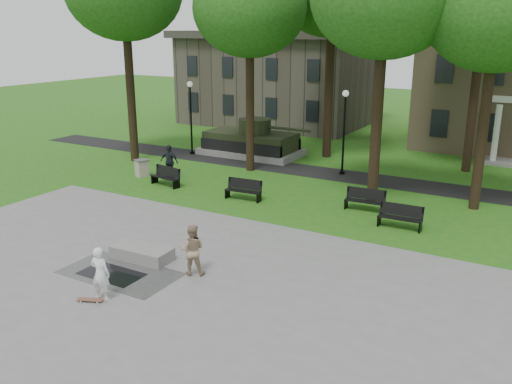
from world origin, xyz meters
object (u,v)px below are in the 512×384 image
(friend_watching, at_px, (192,250))
(trash_bin, at_px, (142,168))
(skateboarder, at_px, (100,274))
(concrete_block, at_px, (142,253))
(park_bench_0, at_px, (166,176))

(friend_watching, relative_size, trash_bin, 1.82)
(skateboarder, height_order, trash_bin, skateboarder)
(concrete_block, relative_size, friend_watching, 1.26)
(trash_bin, bearing_deg, friend_watching, -41.69)
(skateboarder, bearing_deg, park_bench_0, -69.96)
(concrete_block, xyz_separation_m, park_bench_0, (-5.33, 8.01, 0.28))
(concrete_block, xyz_separation_m, friend_watching, (2.31, -0.11, 0.65))
(friend_watching, bearing_deg, park_bench_0, -72.84)
(park_bench_0, bearing_deg, friend_watching, -37.11)
(skateboarder, xyz_separation_m, trash_bin, (-8.65, 11.71, -0.39))
(skateboarder, relative_size, trash_bin, 1.77)
(park_bench_0, height_order, trash_bin, park_bench_0)
(skateboarder, xyz_separation_m, friend_watching, (1.33, 2.82, 0.02))
(skateboarder, bearing_deg, concrete_block, -81.44)
(friend_watching, distance_m, trash_bin, 13.38)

